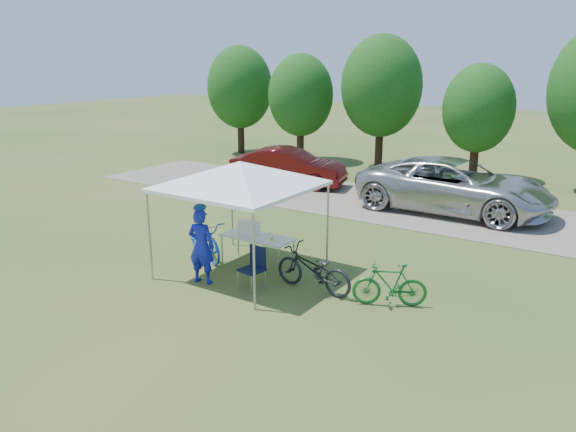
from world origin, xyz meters
name	(u,v)px	position (x,y,z in m)	size (l,w,h in m)	color
ground	(242,272)	(0.00, 0.00, 0.00)	(100.00, 100.00, 0.00)	#2D5119
gravel_strip	(381,203)	(0.00, 8.00, 0.01)	(24.00, 5.00, 0.02)	gray
canopy	(240,164)	(0.00, 0.00, 2.65)	(4.53, 4.53, 3.00)	#A5A5AA
treeline	(437,94)	(-0.29, 14.05, 3.53)	(24.89, 4.28, 6.30)	#382314
folding_table	(257,238)	(0.01, 0.61, 0.71)	(1.84, 0.77, 0.76)	white
folding_chair	(255,264)	(0.80, -0.56, 0.56)	(0.56, 0.58, 0.95)	black
cooler	(249,228)	(-0.24, 0.61, 0.94)	(0.49, 0.33, 0.35)	white
ice_cream_cup	(272,239)	(0.48, 0.56, 0.78)	(0.07, 0.07, 0.05)	#B8D031
cyclist	(201,246)	(-0.38, -0.99, 0.88)	(0.64, 0.42, 1.76)	#151EAF
bike_blue	(205,238)	(-1.46, 0.32, 0.51)	(0.68, 1.96, 1.03)	blue
bike_green	(390,285)	(3.73, 0.22, 0.47)	(0.44, 1.55, 0.93)	#166425
bike_dark	(313,269)	(2.00, -0.01, 0.51)	(0.68, 1.94, 1.02)	black
minivan	(454,186)	(2.50, 8.30, 0.90)	(2.94, 6.37, 1.77)	beige
sedan	(289,167)	(-4.33, 8.59, 0.78)	(1.60, 4.58, 1.51)	#520E0D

